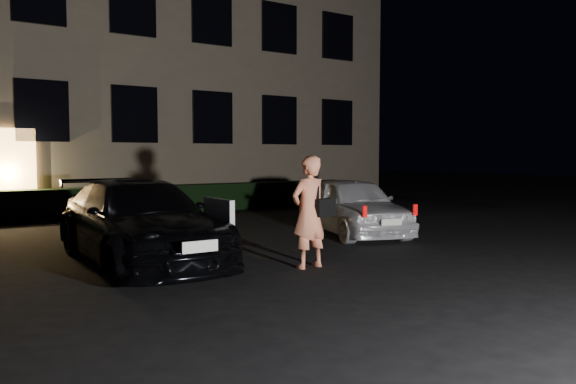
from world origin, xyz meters
TOP-DOWN VIEW (x-y plane):
  - ground at (0.00, 0.00)m, footprint 80.00×80.00m
  - building at (-0.00, 14.99)m, footprint 20.00×8.11m
  - hedge at (0.00, 10.50)m, footprint 15.00×0.70m
  - sedan at (-2.50, 3.30)m, footprint 2.06×4.84m
  - hatch at (2.55, 3.83)m, footprint 2.56×4.09m
  - man at (-0.43, 1.35)m, footprint 0.76×0.49m

SIDE VIEW (x-z plane):
  - ground at x=0.00m, z-range 0.00..0.00m
  - hedge at x=0.00m, z-range 0.00..0.85m
  - hatch at x=2.55m, z-range 0.00..1.30m
  - sedan at x=-2.50m, z-range 0.00..1.37m
  - man at x=-0.43m, z-range 0.00..1.78m
  - building at x=0.00m, z-range 0.00..12.00m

